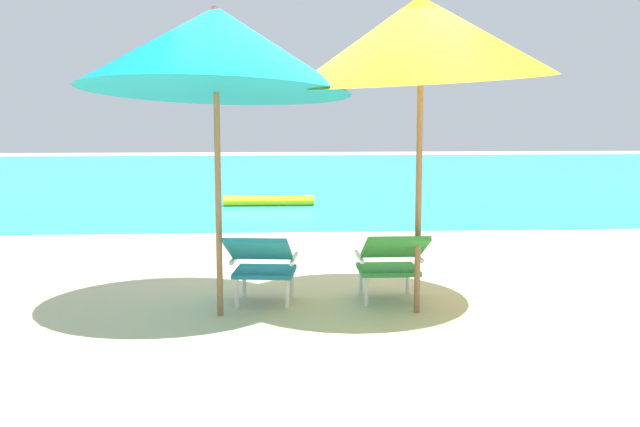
# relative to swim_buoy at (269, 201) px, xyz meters

# --- Properties ---
(ground_plane) EXTENTS (40.00, 40.00, 0.00)m
(ground_plane) POSITION_rel_swim_buoy_xyz_m (0.48, -2.81, -0.10)
(ground_plane) COLOR beige
(ocean_band) EXTENTS (40.00, 18.00, 0.01)m
(ocean_band) POSITION_rel_swim_buoy_xyz_m (0.48, 6.03, -0.09)
(ocean_band) COLOR #28B2B7
(ocean_band) RESTS_ON ground_plane
(swim_buoy) EXTENTS (1.60, 0.18, 0.18)m
(swim_buoy) POSITION_rel_swim_buoy_xyz_m (0.00, 0.00, 0.00)
(swim_buoy) COLOR yellow
(swim_buoy) RESTS_ON ocean_band
(lounge_chair_left) EXTENTS (0.64, 0.93, 0.68)m
(lounge_chair_left) POSITION_rel_swim_buoy_xyz_m (-0.05, -7.04, 0.31)
(lounge_chair_left) COLOR teal
(lounge_chair_left) RESTS_ON ground_plane
(lounge_chair_right) EXTENTS (0.55, 0.88, 0.68)m
(lounge_chair_right) POSITION_rel_swim_buoy_xyz_m (1.07, -7.03, 0.31)
(lounge_chair_right) COLOR #338E3D
(lounge_chair_right) RESTS_ON ground_plane
(beach_umbrella_left) EXTENTS (2.81, 2.84, 2.61)m
(beach_umbrella_left) POSITION_rel_swim_buoy_xyz_m (-0.40, -7.28, 2.08)
(beach_umbrella_left) COLOR olive
(beach_umbrella_left) RESTS_ON ground_plane
(beach_umbrella_right) EXTENTS (3.07, 3.07, 2.69)m
(beach_umbrella_right) POSITION_rel_swim_buoy_xyz_m (1.25, -7.29, 2.17)
(beach_umbrella_right) COLOR olive
(beach_umbrella_right) RESTS_ON ground_plane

